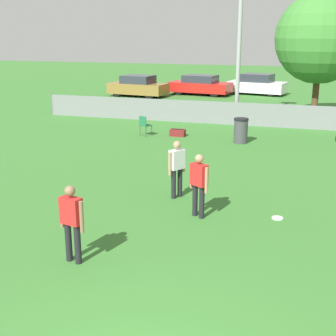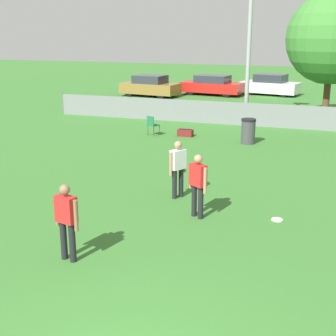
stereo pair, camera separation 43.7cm
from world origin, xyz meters
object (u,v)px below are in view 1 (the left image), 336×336
Objects in this scene: player_defender_red at (199,181)px; folding_chair_sideline at (145,124)px; trash_bin at (241,131)px; parked_car_tan at (138,86)px; parked_car_red at (200,85)px; player_receiver_white at (177,165)px; player_thrower_red at (72,219)px; gear_bag_sideline at (178,133)px; tree_near_pole at (320,38)px; light_pole at (240,23)px; parked_car_white at (257,85)px; frisbee_disc at (277,218)px.

player_defender_red is 9.44m from folding_chair_sideline.
trash_bin is (4.18, -0.16, 0.00)m from folding_chair_sideline.
parked_car_tan is 4.46m from parked_car_red.
player_thrower_red is at bearing -160.91° from player_receiver_white.
parked_car_tan is (-8.25, 19.20, -0.21)m from player_receiver_white.
player_receiver_white is 2.43× the size of gear_bag_sideline.
player_receiver_white is 1.00× the size of player_defender_red.
tree_near_pole is at bearing 16.10° from player_receiver_white.
player_receiver_white is 7.98m from folding_chair_sideline.
light_pole reaches higher than gear_bag_sideline.
player_thrower_red is at bearing -74.78° from parked_car_red.
parked_car_tan is 0.98× the size of parked_car_white.
parked_car_red is at bearing 99.16° from gear_bag_sideline.
frisbee_disc is at bearing 153.13° from folding_chair_sideline.
parked_car_white is (0.48, 26.84, -0.21)m from player_thrower_red.
frisbee_disc is at bearing 56.43° from player_thrower_red.
trash_bin reaches higher than folding_chair_sideline.
trash_bin is 0.24× the size of parked_car_white.
parked_car_white is at bearing 31.25° from parked_car_tan.
player_thrower_red reaches higher than trash_bin.
player_thrower_red is 0.37× the size of parked_car_white.
trash_bin is at bearing 104.79° from frisbee_disc.
player_thrower_red is (-0.91, -4.16, 0.00)m from player_receiver_white.
light_pole is 1.75× the size of parked_car_red.
player_receiver_white reaches higher than parked_car_white.
gear_bag_sideline is at bearing -54.98° from parked_car_tan.
light_pole is 6.05m from trash_bin.
parked_car_white reaches higher than folding_chair_sideline.
frisbee_disc is 0.32× the size of folding_chair_sideline.
player_receiver_white is (-3.51, -12.80, -3.13)m from tree_near_pole.
parked_car_red is at bearing 134.87° from player_defender_red.
light_pole reaches higher than parked_car_tan.
folding_chair_sideline is at bearing -61.14° from parked_car_tan.
player_defender_red and player_thrower_red have the same top height.
light_pole is 13.21m from frisbee_disc.
tree_near_pole is 3.95× the size of player_receiver_white.
parked_car_tan is at bearing 54.69° from player_receiver_white.
trash_bin is at bearing -63.04° from parked_car_red.
player_thrower_red is 0.34× the size of parked_car_red.
frisbee_disc is 9.57m from gear_bag_sideline.
light_pole reaches higher than folding_chair_sideline.
frisbee_disc is (1.86, 0.44, -0.89)m from player_defender_red.
player_defender_red is 0.37× the size of parked_car_white.
parked_car_white is (3.88, 1.40, 0.01)m from parked_car_red.
light_pole is 12.06m from parked_car_tan.
trash_bin is at bearing 123.14° from player_defender_red.
parked_car_white reaches higher than gear_bag_sideline.
gear_bag_sideline is at bearing -136.61° from tree_near_pole.
player_thrower_red is 5.71× the size of frisbee_disc.
player_receiver_white is 0.34× the size of parked_car_red.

